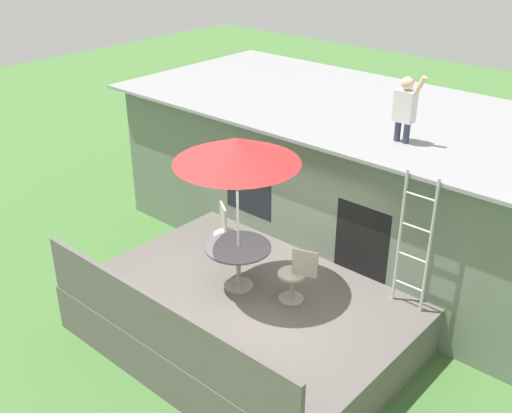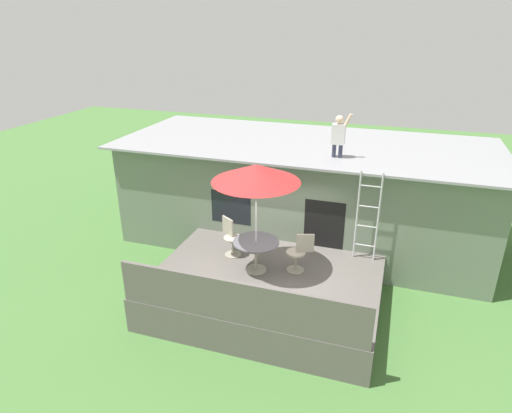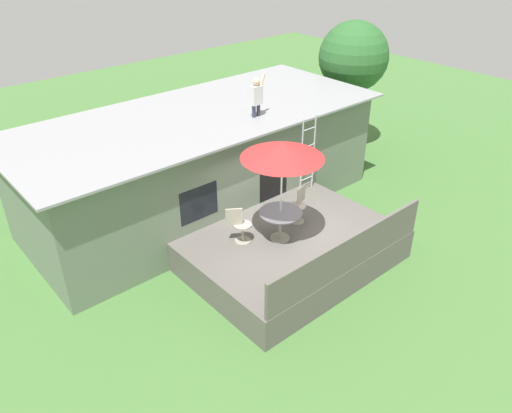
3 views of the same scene
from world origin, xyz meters
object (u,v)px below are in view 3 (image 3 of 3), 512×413
patio_chair_right (298,205)px  patio_umbrella (282,150)px  step_ladder (308,154)px  backyard_tree (353,58)px  patio_table (280,218)px  patio_chair_left (240,225)px  person_figure (256,94)px

patio_chair_right → patio_umbrella: bearing=0.0°
step_ladder → patio_chair_right: bearing=-142.7°
backyard_tree → patio_table: bearing=-151.3°
step_ladder → backyard_tree: size_ratio=0.48×
patio_umbrella → patio_chair_left: size_ratio=2.76×
patio_chair_right → person_figure: bearing=-119.6°
patio_chair_left → backyard_tree: (7.93, 3.35, 2.01)m
patio_umbrella → backyard_tree: backyard_tree is taller
patio_table → person_figure: (1.34, 2.43, 2.15)m
person_figure → backyard_tree: size_ratio=0.24×
person_figure → patio_chair_right: bearing=-101.1°
patio_umbrella → patio_chair_right: patio_umbrella is taller
step_ladder → patio_table: bearing=-149.5°
patio_chair_left → patio_umbrella: bearing=0.0°
person_figure → step_ladder: bearing=-48.9°
step_ladder → patio_chair_right: 1.82m
patio_umbrella → step_ladder: bearing=30.5°
step_ladder → patio_chair_right: (-1.36, -1.03, -0.64)m
person_figure → patio_chair_left: size_ratio=1.21×
person_figure → backyard_tree: 5.97m
step_ladder → patio_umbrella: bearing=-149.5°
patio_chair_left → backyard_tree: bearing=56.7°
step_ladder → backyard_tree: 5.64m
person_figure → backyard_tree: backyard_tree is taller
patio_table → person_figure: person_figure is taller
step_ladder → patio_chair_left: 3.26m
step_ladder → backyard_tree: backyard_tree is taller
patio_umbrella → person_figure: (1.34, 2.43, 0.39)m
patio_chair_right → backyard_tree: size_ratio=0.20×
patio_table → patio_chair_right: size_ratio=1.13×
step_ladder → person_figure: bearing=131.1°
patio_table → patio_chair_right: patio_chair_right is taller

